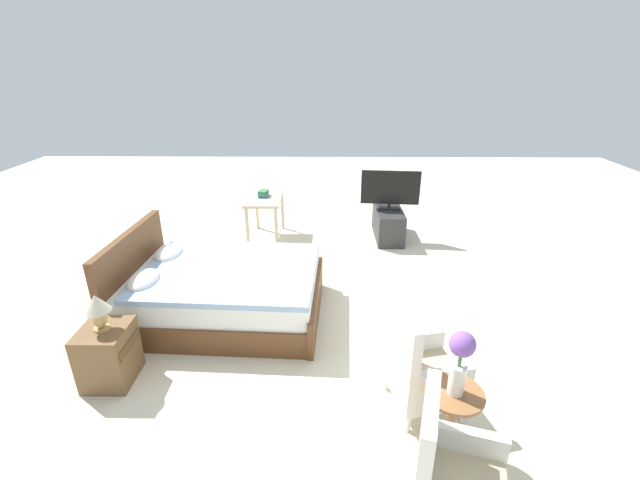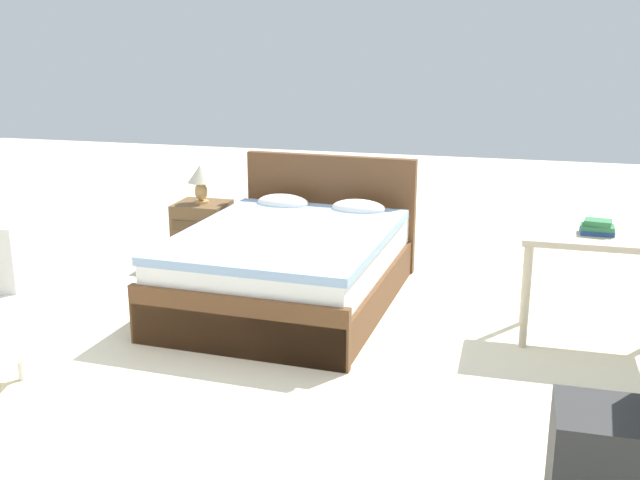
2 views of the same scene
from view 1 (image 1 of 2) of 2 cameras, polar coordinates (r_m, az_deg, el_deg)
name	(u,v)px [view 1 (image 1 of 2)]	position (r m, az deg, el deg)	size (l,w,h in m)	color
ground_plane	(314,306)	(5.00, -0.76, -8.84)	(16.00, 16.00, 0.00)	beige
bed	(220,291)	(4.82, -13.13, -6.65)	(1.58, 2.13, 0.96)	brown
armchair_by_window_left	(452,479)	(2.98, 17.23, -28.15)	(0.67, 0.67, 0.92)	white
armchair_by_window_right	(419,369)	(3.63, 13.07, -16.41)	(0.65, 0.65, 0.92)	white
side_table	(451,417)	(3.32, 17.05, -21.61)	(0.40, 0.40, 0.59)	#936038
flower_vase	(460,357)	(2.99, 18.22, -14.58)	(0.17, 0.17, 0.48)	silver
nightstand	(108,354)	(4.28, -26.38, -13.52)	(0.44, 0.41, 0.53)	brown
table_lamp	(97,307)	(4.03, -27.60, -7.97)	(0.22, 0.22, 0.33)	tan
tv_stand	(388,223)	(6.84, 9.06, 2.27)	(0.96, 0.40, 0.48)	#2D2D2D
tv_flatscreen	(390,189)	(6.66, 9.35, 6.71)	(0.23, 0.89, 0.60)	black
vanity_desk	(265,202)	(6.59, -7.33, 5.06)	(1.04, 0.52, 0.72)	beige
book_stack	(263,194)	(6.49, -7.56, 6.15)	(0.21, 0.15, 0.09)	#284C8E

